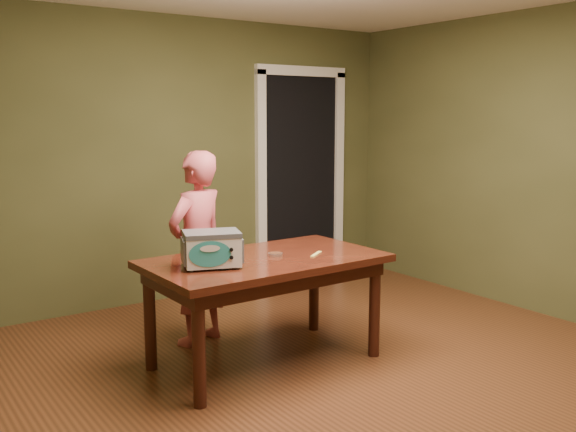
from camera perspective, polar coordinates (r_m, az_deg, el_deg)
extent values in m
plane|color=brown|center=(4.31, 6.57, -14.48)|extent=(5.00, 5.00, 0.00)
cube|color=brown|center=(6.07, -9.01, 5.01)|extent=(4.50, 0.02, 2.60)
cube|color=brown|center=(5.72, 24.08, 4.09)|extent=(0.02, 5.00, 2.60)
cube|color=black|center=(7.00, -0.40, 3.59)|extent=(0.90, 0.60, 2.10)
cube|color=black|center=(6.74, 1.11, 3.38)|extent=(0.90, 0.02, 2.10)
cube|color=white|center=(6.45, -2.42, 3.11)|extent=(0.10, 0.06, 2.20)
cube|color=white|center=(7.03, 4.49, 3.59)|extent=(0.10, 0.06, 2.20)
cube|color=white|center=(6.71, 1.22, 12.76)|extent=(1.10, 0.06, 0.10)
cube|color=#35140C|center=(4.39, -2.06, -4.02)|extent=(1.62, 0.93, 0.05)
cube|color=black|center=(4.40, -2.05, -4.97)|extent=(1.49, 0.81, 0.10)
cylinder|color=black|center=(3.86, -7.92, -11.74)|extent=(0.08, 0.08, 0.70)
cylinder|color=black|center=(4.46, -12.18, -8.99)|extent=(0.08, 0.08, 0.70)
cylinder|color=black|center=(4.64, 7.70, -8.15)|extent=(0.08, 0.08, 0.70)
cylinder|color=black|center=(5.15, 2.32, -6.34)|extent=(0.08, 0.08, 0.70)
cylinder|color=#4C4F54|center=(4.03, -8.58, -4.82)|extent=(0.02, 0.02, 0.01)
cylinder|color=#4C4F54|center=(4.21, -8.86, -4.23)|extent=(0.02, 0.02, 0.01)
cylinder|color=#4C4F54|center=(4.07, -4.58, -4.61)|extent=(0.02, 0.02, 0.01)
cylinder|color=#4C4F54|center=(4.25, -5.03, -4.03)|extent=(0.02, 0.02, 0.01)
cube|color=silver|center=(4.11, -6.78, -3.00)|extent=(0.41, 0.35, 0.19)
cube|color=#4C4F54|center=(4.09, -6.81, -1.58)|extent=(0.41, 0.35, 0.03)
cube|color=#4C4F54|center=(4.09, -9.28, -3.12)|extent=(0.09, 0.21, 0.15)
cube|color=#4C4F54|center=(4.14, -4.32, -2.88)|extent=(0.09, 0.21, 0.15)
ellipsoid|color=teal|center=(3.99, -6.94, -3.39)|extent=(0.25, 0.10, 0.16)
cylinder|color=black|center=(4.00, -5.06, -3.00)|extent=(0.03, 0.02, 0.02)
cylinder|color=black|center=(4.01, -5.05, -3.70)|extent=(0.02, 0.02, 0.02)
cylinder|color=silver|center=(4.42, -1.13, -3.43)|extent=(0.10, 0.10, 0.02)
cylinder|color=#4A2718|center=(4.42, -1.13, -3.34)|extent=(0.09, 0.09, 0.01)
cube|color=#F7E86B|center=(4.47, 2.52, -3.40)|extent=(0.16, 0.12, 0.01)
imported|color=#C45059|center=(4.84, -8.09, -2.85)|extent=(0.62, 0.50, 1.45)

